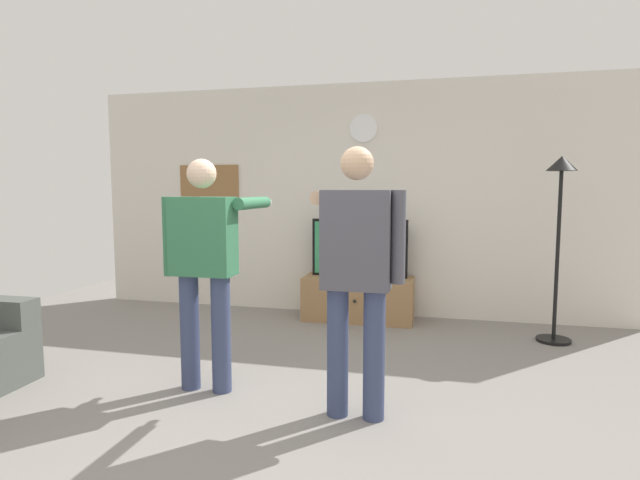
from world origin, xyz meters
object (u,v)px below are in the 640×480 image
at_px(television, 359,248).
at_px(wall_clock, 364,128).
at_px(tv_stand, 358,299).
at_px(person_standing_nearer_lamp, 205,260).
at_px(floor_lamp, 560,210).
at_px(person_standing_nearer_couch, 357,266).
at_px(framed_picture, 209,184).

height_order(television, wall_clock, wall_clock).
distance_m(television, wall_clock, 1.38).
bearing_deg(wall_clock, tv_stand, -90.00).
relative_size(tv_stand, person_standing_nearer_lamp, 0.73).
bearing_deg(floor_lamp, tv_stand, 169.69).
distance_m(television, floor_lamp, 2.08).
distance_m(tv_stand, television, 0.57).
bearing_deg(person_standing_nearer_couch, tv_stand, 98.78).
xyz_separation_m(television, wall_clock, (0.00, 0.24, 1.36)).
height_order(wall_clock, person_standing_nearer_lamp, wall_clock).
relative_size(tv_stand, wall_clock, 3.84).
height_order(wall_clock, framed_picture, wall_clock).
bearing_deg(person_standing_nearer_couch, floor_lamp, 51.70).
relative_size(television, person_standing_nearer_couch, 0.62).
relative_size(tv_stand, person_standing_nearer_couch, 0.71).
bearing_deg(television, framed_picture, 172.73).
bearing_deg(wall_clock, floor_lamp, -18.15).
xyz_separation_m(floor_lamp, person_standing_nearer_couch, (-1.61, -2.05, -0.29)).
relative_size(tv_stand, television, 1.14).
xyz_separation_m(framed_picture, floor_lamp, (3.93, -0.66, -0.26)).
xyz_separation_m(floor_lamp, person_standing_nearer_lamp, (-2.76, -1.86, -0.31)).
bearing_deg(person_standing_nearer_lamp, framed_picture, 114.95).
xyz_separation_m(tv_stand, television, (-0.00, 0.05, 0.57)).
bearing_deg(floor_lamp, framed_picture, 170.53).
xyz_separation_m(wall_clock, framed_picture, (-1.95, 0.00, -0.64)).
bearing_deg(framed_picture, floor_lamp, -9.47).
bearing_deg(person_standing_nearer_lamp, wall_clock, 72.86).
bearing_deg(tv_stand, person_standing_nearer_lamp, -109.22).
relative_size(framed_picture, floor_lamp, 0.44).
bearing_deg(television, person_standing_nearer_lamp, -108.86).
distance_m(floor_lamp, person_standing_nearer_lamp, 3.35).
bearing_deg(tv_stand, framed_picture, 171.39).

